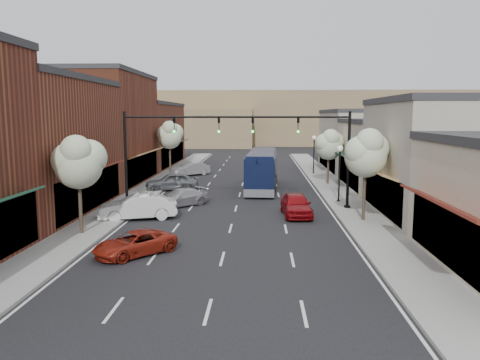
# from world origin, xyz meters

# --- Properties ---
(ground) EXTENTS (160.00, 160.00, 0.00)m
(ground) POSITION_xyz_m (0.00, 0.00, 0.00)
(ground) COLOR black
(ground) RESTS_ON ground
(sidewalk_left) EXTENTS (2.80, 73.00, 0.15)m
(sidewalk_left) POSITION_xyz_m (-8.40, 18.50, 0.07)
(sidewalk_left) COLOR gray
(sidewalk_left) RESTS_ON ground
(sidewalk_right) EXTENTS (2.80, 73.00, 0.15)m
(sidewalk_right) POSITION_xyz_m (8.40, 18.50, 0.07)
(sidewalk_right) COLOR gray
(sidewalk_right) RESTS_ON ground
(curb_left) EXTENTS (0.25, 73.00, 0.17)m
(curb_left) POSITION_xyz_m (-7.00, 18.50, 0.07)
(curb_left) COLOR gray
(curb_left) RESTS_ON ground
(curb_right) EXTENTS (0.25, 73.00, 0.17)m
(curb_right) POSITION_xyz_m (7.00, 18.50, 0.07)
(curb_right) COLOR gray
(curb_right) RESTS_ON ground
(bldg_left_midnear) EXTENTS (10.14, 14.10, 9.40)m
(bldg_left_midnear) POSITION_xyz_m (-14.23, 6.00, 4.66)
(bldg_left_midnear) COLOR brown
(bldg_left_midnear) RESTS_ON ground
(bldg_left_midfar) EXTENTS (10.14, 14.10, 10.90)m
(bldg_left_midfar) POSITION_xyz_m (-14.24, 20.00, 5.40)
(bldg_left_midfar) COLOR brown
(bldg_left_midfar) RESTS_ON ground
(bldg_left_far) EXTENTS (10.14, 18.10, 8.40)m
(bldg_left_far) POSITION_xyz_m (-14.22, 36.00, 4.16)
(bldg_left_far) COLOR brown
(bldg_left_far) RESTS_ON ground
(bldg_right_midnear) EXTENTS (9.14, 12.10, 7.90)m
(bldg_right_midnear) POSITION_xyz_m (13.72, 6.00, 3.91)
(bldg_right_midnear) COLOR #A49D8C
(bldg_right_midnear) RESTS_ON ground
(bldg_right_midfar) EXTENTS (9.14, 12.10, 6.40)m
(bldg_right_midfar) POSITION_xyz_m (13.70, 18.00, 3.17)
(bldg_right_midfar) COLOR beige
(bldg_right_midfar) RESTS_ON ground
(bldg_right_far) EXTENTS (9.14, 16.10, 7.40)m
(bldg_right_far) POSITION_xyz_m (13.71, 32.00, 3.66)
(bldg_right_far) COLOR #A49D8C
(bldg_right_far) RESTS_ON ground
(hill_far) EXTENTS (120.00, 30.00, 12.00)m
(hill_far) POSITION_xyz_m (0.00, 90.00, 6.00)
(hill_far) COLOR #7A6647
(hill_far) RESTS_ON ground
(hill_near) EXTENTS (50.00, 20.00, 8.00)m
(hill_near) POSITION_xyz_m (-25.00, 78.00, 4.00)
(hill_near) COLOR #7A6647
(hill_near) RESTS_ON ground
(signal_mast_right) EXTENTS (8.22, 0.46, 7.00)m
(signal_mast_right) POSITION_xyz_m (5.62, 8.00, 4.62)
(signal_mast_right) COLOR black
(signal_mast_right) RESTS_ON ground
(signal_mast_left) EXTENTS (8.22, 0.46, 7.00)m
(signal_mast_left) POSITION_xyz_m (-5.62, 8.00, 4.62)
(signal_mast_left) COLOR black
(signal_mast_left) RESTS_ON ground
(tree_right_near) EXTENTS (2.85, 2.65, 5.95)m
(tree_right_near) POSITION_xyz_m (8.35, 3.94, 4.45)
(tree_right_near) COLOR #47382B
(tree_right_near) RESTS_ON ground
(tree_right_far) EXTENTS (2.85, 2.65, 5.43)m
(tree_right_far) POSITION_xyz_m (8.35, 19.94, 3.99)
(tree_right_far) COLOR #47382B
(tree_right_far) RESTS_ON ground
(tree_left_near) EXTENTS (2.85, 2.65, 5.69)m
(tree_left_near) POSITION_xyz_m (-8.25, -0.06, 4.22)
(tree_left_near) COLOR #47382B
(tree_left_near) RESTS_ON ground
(tree_left_far) EXTENTS (2.85, 2.65, 6.13)m
(tree_left_far) POSITION_xyz_m (-8.25, 25.94, 4.60)
(tree_left_far) COLOR #47382B
(tree_left_far) RESTS_ON ground
(lamp_post_near) EXTENTS (0.44, 0.44, 4.44)m
(lamp_post_near) POSITION_xyz_m (7.80, 10.50, 3.01)
(lamp_post_near) COLOR black
(lamp_post_near) RESTS_ON ground
(lamp_post_far) EXTENTS (0.44, 0.44, 4.44)m
(lamp_post_far) POSITION_xyz_m (7.80, 28.00, 3.01)
(lamp_post_far) COLOR black
(lamp_post_far) RESTS_ON ground
(coach_bus) EXTENTS (2.98, 11.41, 3.46)m
(coach_bus) POSITION_xyz_m (1.91, 17.23, 1.81)
(coach_bus) COLOR black
(coach_bus) RESTS_ON ground
(red_hatchback) EXTENTS (2.13, 4.65, 1.55)m
(red_hatchback) POSITION_xyz_m (4.17, 5.71, 0.77)
(red_hatchback) COLOR maroon
(red_hatchback) RESTS_ON ground
(parked_car_a) EXTENTS (4.18, 4.30, 1.14)m
(parked_car_a) POSITION_xyz_m (-4.29, -3.56, 0.57)
(parked_car_a) COLOR maroon
(parked_car_a) RESTS_ON ground
(parked_car_b) EXTENTS (5.27, 3.02, 1.64)m
(parked_car_b) POSITION_xyz_m (-6.20, 4.22, 0.82)
(parked_car_b) COLOR silver
(parked_car_b) RESTS_ON ground
(parked_car_c) EXTENTS (4.44, 4.37, 1.28)m
(parked_car_c) POSITION_xyz_m (-4.20, 8.72, 0.64)
(parked_car_c) COLOR #A5A4AA
(parked_car_c) RESTS_ON ground
(parked_car_d) EXTENTS (5.05, 3.03, 1.61)m
(parked_car_d) POSITION_xyz_m (-6.20, 16.01, 0.80)
(parked_car_d) COLOR #5B5F63
(parked_car_d) RESTS_ON ground
(parked_car_e) EXTENTS (4.45, 4.17, 1.49)m
(parked_car_e) POSITION_xyz_m (-6.13, 26.40, 0.75)
(parked_car_e) COLOR #ABAAB0
(parked_car_e) RESTS_ON ground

